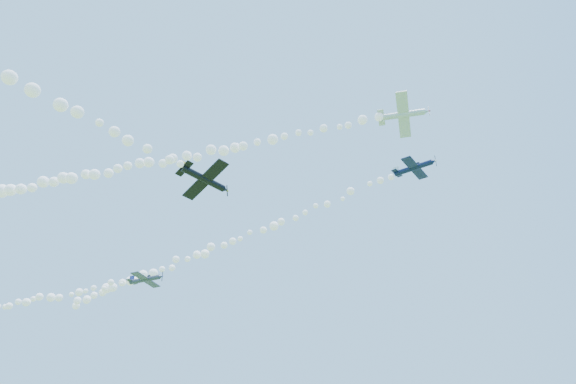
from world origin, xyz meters
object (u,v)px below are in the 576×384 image
(plane_grey, at_px, (146,279))
(plane_black, at_px, (205,179))
(plane_white, at_px, (403,115))
(plane_navy, at_px, (415,168))

(plane_grey, distance_m, plane_black, 34.59)
(plane_grey, height_order, plane_black, plane_grey)
(plane_white, distance_m, plane_grey, 50.22)
(plane_white, bearing_deg, plane_grey, 162.44)
(plane_navy, bearing_deg, plane_grey, -174.14)
(plane_black, bearing_deg, plane_white, -32.37)
(plane_white, relative_size, plane_navy, 1.18)
(plane_navy, distance_m, plane_black, 29.85)
(plane_grey, bearing_deg, plane_white, -13.56)
(plane_white, distance_m, plane_navy, 8.24)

